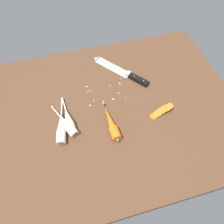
# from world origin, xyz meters

# --- Properties ---
(ground_plane) EXTENTS (1.20, 0.90, 0.04)m
(ground_plane) POSITION_xyz_m (0.00, 0.00, -0.02)
(ground_plane) COLOR brown
(chefs_knife) EXTENTS (0.24, 0.29, 0.04)m
(chefs_knife) POSITION_xyz_m (0.11, 0.23, 0.01)
(chefs_knife) COLOR silver
(chefs_knife) RESTS_ON ground_plane
(whole_carrot) EXTENTS (0.05, 0.21, 0.04)m
(whole_carrot) POSITION_xyz_m (-0.02, -0.08, 0.02)
(whole_carrot) COLOR orange
(whole_carrot) RESTS_ON ground_plane
(parsnip_front) EXTENTS (0.10, 0.19, 0.04)m
(parsnip_front) POSITION_xyz_m (-0.21, -0.03, 0.02)
(parsnip_front) COLOR beige
(parsnip_front) RESTS_ON ground_plane
(parsnip_mid_left) EXTENTS (0.06, 0.24, 0.04)m
(parsnip_mid_left) POSITION_xyz_m (-0.23, -0.04, 0.02)
(parsnip_mid_left) COLOR beige
(parsnip_mid_left) RESTS_ON ground_plane
(parsnip_mid_right) EXTENTS (0.05, 0.20, 0.04)m
(parsnip_mid_right) POSITION_xyz_m (-0.20, -0.01, 0.02)
(parsnip_mid_right) COLOR beige
(parsnip_mid_right) RESTS_ON ground_plane
(carrot_slice_stack) EXTENTS (0.12, 0.05, 0.04)m
(carrot_slice_stack) POSITION_xyz_m (0.22, -0.08, 0.01)
(carrot_slice_stack) COLOR orange
(carrot_slice_stack) RESTS_ON ground_plane
(mince_crumbs) EXTENTS (0.19, 0.13, 0.01)m
(mince_crumbs) POSITION_xyz_m (-0.01, 0.10, 0.00)
(mince_crumbs) COLOR silver
(mince_crumbs) RESTS_ON ground_plane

